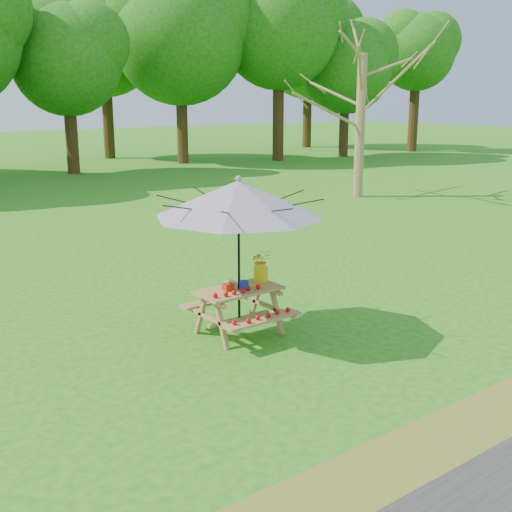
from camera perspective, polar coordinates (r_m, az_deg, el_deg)
ground at (r=10.70m, az=15.56°, el=-4.53°), size 120.00×120.00×0.00m
picnic_table at (r=9.16m, az=-1.49°, el=-4.98°), size 1.20×1.32×0.67m
patio_umbrella at (r=8.77m, az=-1.57°, el=5.11°), size 2.38×2.38×2.27m
produce_bins at (r=9.03m, az=-1.84°, el=-2.62°), size 0.32×0.41×0.13m
tomatoes_row at (r=8.82m, az=-1.63°, el=-3.14°), size 0.77×0.13×0.07m
flower_bucket at (r=9.35m, az=0.43°, el=-0.78°), size 0.34×0.32×0.47m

